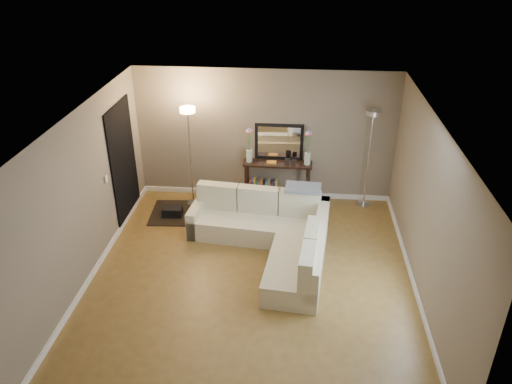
# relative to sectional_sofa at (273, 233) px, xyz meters

# --- Properties ---
(floor) EXTENTS (5.00, 5.50, 0.01)m
(floor) POSITION_rel_sectional_sofa_xyz_m (-0.28, -0.83, -0.32)
(floor) COLOR olive
(floor) RESTS_ON ground
(ceiling) EXTENTS (5.00, 5.50, 0.01)m
(ceiling) POSITION_rel_sectional_sofa_xyz_m (-0.28, -0.83, 2.29)
(ceiling) COLOR white
(ceiling) RESTS_ON ground
(wall_back) EXTENTS (5.00, 0.02, 2.60)m
(wall_back) POSITION_rel_sectional_sofa_xyz_m (-0.28, 1.93, 0.99)
(wall_back) COLOR #786D5C
(wall_back) RESTS_ON ground
(wall_front) EXTENTS (5.00, 0.02, 2.60)m
(wall_front) POSITION_rel_sectional_sofa_xyz_m (-0.28, -3.59, 0.99)
(wall_front) COLOR #786D5C
(wall_front) RESTS_ON ground
(wall_left) EXTENTS (0.02, 5.50, 2.60)m
(wall_left) POSITION_rel_sectional_sofa_xyz_m (-2.79, -0.83, 0.99)
(wall_left) COLOR #786D5C
(wall_left) RESTS_ON ground
(wall_right) EXTENTS (0.02, 5.50, 2.60)m
(wall_right) POSITION_rel_sectional_sofa_xyz_m (2.23, -0.83, 0.99)
(wall_right) COLOR #786D5C
(wall_right) RESTS_ON ground
(baseboard_back) EXTENTS (5.00, 0.03, 0.10)m
(baseboard_back) POSITION_rel_sectional_sofa_xyz_m (-0.28, 1.90, -0.26)
(baseboard_back) COLOR white
(baseboard_back) RESTS_ON ground
(baseboard_left) EXTENTS (0.03, 5.50, 0.10)m
(baseboard_left) POSITION_rel_sectional_sofa_xyz_m (-2.77, -0.83, -0.26)
(baseboard_left) COLOR white
(baseboard_left) RESTS_ON ground
(baseboard_right) EXTENTS (0.03, 5.50, 0.10)m
(baseboard_right) POSITION_rel_sectional_sofa_xyz_m (2.20, -0.83, -0.26)
(baseboard_right) COLOR white
(baseboard_right) RESTS_ON ground
(doorway) EXTENTS (0.02, 1.20, 2.20)m
(doorway) POSITION_rel_sectional_sofa_xyz_m (-2.76, 0.87, 0.79)
(doorway) COLOR black
(doorway) RESTS_ON ground
(switch_plate) EXTENTS (0.02, 0.08, 0.12)m
(switch_plate) POSITION_rel_sectional_sofa_xyz_m (-2.76, 0.02, 0.89)
(switch_plate) COLOR white
(switch_plate) RESTS_ON ground
(sectional_sofa) EXTENTS (2.48, 2.54, 0.85)m
(sectional_sofa) POSITION_rel_sectional_sofa_xyz_m (0.00, 0.00, 0.00)
(sectional_sofa) COLOR beige
(sectional_sofa) RESTS_ON floor
(throw_blanket) EXTENTS (0.63, 0.39, 0.08)m
(throw_blanket) POSITION_rel_sectional_sofa_xyz_m (0.48, 0.54, 0.60)
(throw_blanket) COLOR slate
(throw_blanket) RESTS_ON sectional_sofa
(console_table) EXTENTS (1.34, 0.39, 0.82)m
(console_table) POSITION_rel_sectional_sofa_xyz_m (-0.10, 1.75, 0.15)
(console_table) COLOR black
(console_table) RESTS_ON floor
(leaning_mirror) EXTENTS (0.94, 0.07, 0.74)m
(leaning_mirror) POSITION_rel_sectional_sofa_xyz_m (-0.01, 1.91, 0.87)
(leaning_mirror) COLOR black
(leaning_mirror) RESTS_ON console_table
(table_decor) EXTENTS (0.56, 0.13, 0.13)m
(table_decor) POSITION_rel_sectional_sofa_xyz_m (-0.02, 1.71, 0.53)
(table_decor) COLOR orange
(table_decor) RESTS_ON console_table
(flower_vase_left) EXTENTS (0.15, 0.13, 0.70)m
(flower_vase_left) POSITION_rel_sectional_sofa_xyz_m (-0.57, 1.76, 0.79)
(flower_vase_left) COLOR silver
(flower_vase_left) RESTS_ON console_table
(flower_vase_right) EXTENTS (0.15, 0.13, 0.70)m
(flower_vase_right) POSITION_rel_sectional_sofa_xyz_m (0.55, 1.73, 0.79)
(flower_vase_right) COLOR silver
(flower_vase_right) RESTS_ON console_table
(floor_lamp_lit) EXTENTS (0.30, 0.30, 1.99)m
(floor_lamp_lit) POSITION_rel_sectional_sofa_xyz_m (-1.66, 1.43, 1.09)
(floor_lamp_lit) COLOR silver
(floor_lamp_lit) RESTS_ON floor
(floor_lamp_unlit) EXTENTS (0.34, 0.34, 1.95)m
(floor_lamp_unlit) POSITION_rel_sectional_sofa_xyz_m (1.70, 1.68, 1.07)
(floor_lamp_unlit) COLOR silver
(floor_lamp_unlit) RESTS_ON floor
(charcoal_rug) EXTENTS (1.36, 1.05, 0.02)m
(charcoal_rug) POSITION_rel_sectional_sofa_xyz_m (-1.74, 1.04, -0.30)
(charcoal_rug) COLOR black
(charcoal_rug) RESTS_ON floor
(black_bag) EXTENTS (0.38, 0.28, 0.24)m
(black_bag) POSITION_rel_sectional_sofa_xyz_m (-1.96, 0.93, -0.25)
(black_bag) COLOR black
(black_bag) RESTS_ON charcoal_rug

